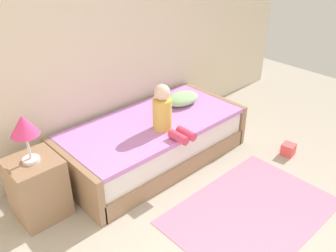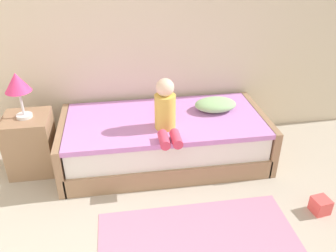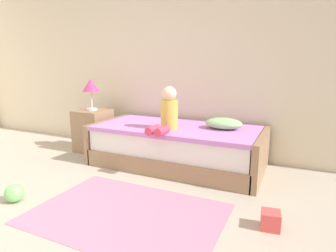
{
  "view_description": "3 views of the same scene",
  "coord_description": "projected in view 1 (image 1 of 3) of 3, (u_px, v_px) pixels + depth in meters",
  "views": [
    {
      "loc": [
        -1.6,
        -0.66,
        2.43
      ],
      "look_at": [
        0.64,
        1.75,
        0.55
      ],
      "focal_mm": 38.71,
      "sensor_mm": 36.0,
      "label": 1
    },
    {
      "loc": [
        0.2,
        -1.07,
        2.17
      ],
      "look_at": [
        0.64,
        1.75,
        0.55
      ],
      "focal_mm": 37.08,
      "sensor_mm": 36.0,
      "label": 2
    },
    {
      "loc": [
        2.0,
        -1.13,
        1.24
      ],
      "look_at": [
        0.64,
        1.75,
        0.55
      ],
      "focal_mm": 30.27,
      "sensor_mm": 36.0,
      "label": 3
    }
  ],
  "objects": [
    {
      "name": "pillow",
      "position": [
        182.0,
        99.0,
        4.33
      ],
      "size": [
        0.44,
        0.3,
        0.13
      ],
      "primitive_type": "ellipsoid",
      "color": "#99CC8C",
      "rests_on": "bed"
    },
    {
      "name": "bed",
      "position": [
        153.0,
        141.0,
        4.1
      ],
      "size": [
        2.11,
        1.0,
        0.5
      ],
      "color": "#997556",
      "rests_on": "ground"
    },
    {
      "name": "nightstand",
      "position": [
        38.0,
        188.0,
        3.3
      ],
      "size": [
        0.44,
        0.44,
        0.6
      ],
      "primitive_type": "cube",
      "color": "#997556",
      "rests_on": "ground"
    },
    {
      "name": "wall_rear",
      "position": [
        60.0,
        36.0,
        3.5
      ],
      "size": [
        7.2,
        0.1,
        2.9
      ],
      "primitive_type": "cube",
      "color": "beige",
      "rests_on": "ground"
    },
    {
      "name": "area_rug",
      "position": [
        251.0,
        212.0,
        3.46
      ],
      "size": [
        1.6,
        1.1,
        0.01
      ],
      "primitive_type": "cube",
      "color": "pink",
      "rests_on": "ground"
    },
    {
      "name": "table_lamp",
      "position": [
        24.0,
        128.0,
        2.99
      ],
      "size": [
        0.24,
        0.24,
        0.45
      ],
      "color": "silver",
      "rests_on": "nightstand"
    },
    {
      "name": "toy_block",
      "position": [
        288.0,
        149.0,
        4.27
      ],
      "size": [
        0.16,
        0.16,
        0.14
      ],
      "primitive_type": "cube",
      "rotation": [
        0.0,
        0.0,
        1.72
      ],
      "color": "#E54C4C",
      "rests_on": "ground"
    },
    {
      "name": "child_figure",
      "position": [
        165.0,
        113.0,
        3.71
      ],
      "size": [
        0.2,
        0.51,
        0.5
      ],
      "color": "gold",
      "rests_on": "bed"
    }
  ]
}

